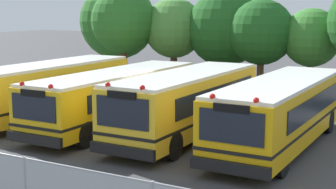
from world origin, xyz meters
TOP-DOWN VIEW (x-y plane):
  - ground_plane at (0.00, 0.00)m, footprint 160.00×160.00m
  - school_bus_0 at (-5.42, 0.14)m, footprint 2.54×9.39m
  - school_bus_1 at (-1.73, 0.10)m, footprint 2.54×10.42m
  - school_bus_2 at (1.85, -0.21)m, footprint 2.51×9.29m
  - school_bus_3 at (5.56, 0.15)m, footprint 2.54×9.88m
  - tree_0 at (-9.36, 11.06)m, footprint 5.19×5.19m
  - tree_1 at (-7.16, 8.83)m, footprint 4.10×4.10m
  - tree_2 at (-4.68, 10.55)m, footprint 3.80×3.80m
  - tree_3 at (-1.21, 11.21)m, footprint 4.89×4.71m
  - tree_4 at (1.05, 10.37)m, footprint 3.92×3.79m
  - tree_5 at (3.98, 11.12)m, footprint 3.30×3.30m

SIDE VIEW (x-z plane):
  - ground_plane at x=0.00m, z-range 0.00..0.00m
  - school_bus_1 at x=-1.73m, z-range 0.07..2.58m
  - school_bus_3 at x=5.56m, z-range 0.07..2.68m
  - school_bus_0 at x=-5.42m, z-range 0.07..2.76m
  - school_bus_2 at x=1.85m, z-range 0.07..2.77m
  - tree_5 at x=3.98m, z-range 0.90..6.03m
  - tree_4 at x=1.05m, z-range 0.92..6.58m
  - tree_3 at x=-1.21m, z-range 0.74..6.99m
  - tree_2 at x=-4.68m, z-range 1.04..6.83m
  - tree_1 at x=-7.16m, z-range 1.11..7.50m
  - tree_0 at x=-9.36m, z-range 0.88..7.73m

